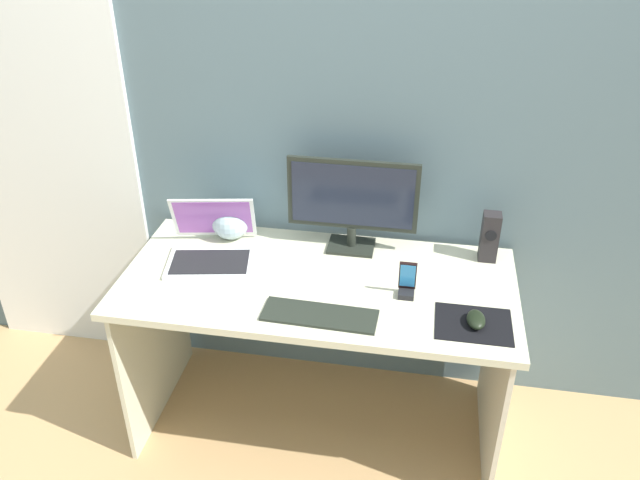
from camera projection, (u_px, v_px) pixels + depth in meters
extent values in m
plane|color=tan|center=(318.00, 421.00, 2.71)|extent=(8.00, 8.00, 0.00)
cube|color=slate|center=(335.00, 104.00, 2.40)|extent=(6.00, 0.04, 2.50)
cube|color=white|center=(41.00, 145.00, 2.67)|extent=(0.82, 0.02, 2.02)
cube|color=beige|center=(318.00, 283.00, 2.35)|extent=(1.43, 0.68, 0.03)
cube|color=beige|center=(155.00, 339.00, 2.63)|extent=(0.02, 0.64, 0.69)
cube|color=beige|center=(494.00, 379.00, 2.43)|extent=(0.02, 0.64, 0.69)
cube|color=black|center=(351.00, 246.00, 2.53)|extent=(0.18, 0.14, 0.01)
cylinder|color=black|center=(351.00, 236.00, 2.51)|extent=(0.04, 0.04, 0.08)
cube|color=black|center=(353.00, 195.00, 2.42)|extent=(0.50, 0.02, 0.28)
cube|color=#1E2333|center=(352.00, 196.00, 2.41)|extent=(0.46, 0.00, 0.24)
cube|color=black|center=(490.00, 237.00, 2.41)|extent=(0.07, 0.06, 0.19)
cylinder|color=black|center=(491.00, 236.00, 2.37)|extent=(0.04, 0.00, 0.04)
cube|color=white|center=(211.00, 262.00, 2.42)|extent=(0.36, 0.28, 0.02)
cube|color=black|center=(210.00, 262.00, 2.41)|extent=(0.31, 0.22, 0.00)
cube|color=white|center=(214.00, 218.00, 2.50)|extent=(0.33, 0.15, 0.20)
cube|color=#A559BF|center=(213.00, 218.00, 2.50)|extent=(0.30, 0.13, 0.17)
sphere|color=silver|center=(230.00, 220.00, 2.57)|extent=(0.16, 0.16, 0.16)
cube|color=#232921|center=(320.00, 315.00, 2.15)|extent=(0.39, 0.14, 0.01)
cube|color=black|center=(473.00, 324.00, 2.11)|extent=(0.25, 0.20, 0.00)
ellipsoid|color=black|center=(476.00, 320.00, 2.10)|extent=(0.07, 0.10, 0.04)
cube|color=black|center=(406.00, 294.00, 2.24)|extent=(0.06, 0.05, 0.02)
cube|color=black|center=(408.00, 275.00, 2.22)|extent=(0.06, 0.03, 0.12)
cube|color=#338CD8|center=(408.00, 276.00, 2.22)|extent=(0.05, 0.02, 0.10)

